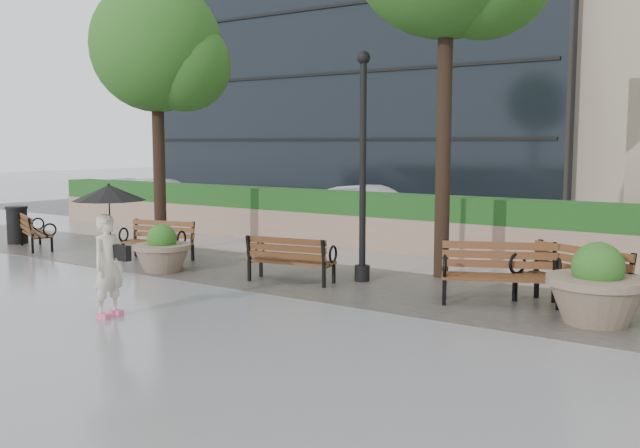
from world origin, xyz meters
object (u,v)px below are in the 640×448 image
Objects in this scene: pedestrian at (109,237)px; bench_0 at (36,239)px; planter_right at (597,292)px; lamppost at (363,182)px; planter_left at (162,253)px; car_left at (164,197)px; bench_2 at (291,269)px; car_right at (371,208)px; bench_4 at (569,292)px; trash_bin at (17,226)px; bench_3 at (499,287)px; bench_1 at (158,249)px.

bench_0 is at bearing 59.65° from pedestrian.
lamppost is (-4.34, 0.76, 1.38)m from planter_right.
car_left is (-8.21, 7.62, 0.28)m from planter_left.
bench_2 is at bearing -130.35° from car_left.
planter_right is at bearing -127.45° from car_right.
lamppost is (-3.79, 0.13, 1.56)m from bench_4.
trash_bin is 0.22× the size of lamppost.
pedestrian is at bearing -162.99° from car_right.
bench_0 is 12.92m from planter_right.
bench_3 is at bearing 9.20° from planter_left.
bench_1 is at bearing 35.52° from pedestrian.
lamppost reaches higher than car_left.
bench_4 is at bearing -126.96° from car_right.
bench_3 is 6.03m from pedestrian.
bench_0 is 7.77m from pedestrian.
bench_2 is 3.80m from bench_3.
car_right is (-6.74, 7.26, 0.36)m from bench_3.
lamppost is at bearing -150.64° from bench_2.
bench_2 is 8.76m from trash_bin.
car_left reaches higher than bench_0.
car_right is (0.91, 7.44, 0.39)m from bench_1.
planter_right reaches higher than bench_0.
bench_2 is at bearing 162.91° from bench_3.
bench_4 is 0.86m from planter_right.
planter_left reaches higher than bench_1.
pedestrian is at bearing -118.24° from bench_4.
bench_2 is 1.48× the size of planter_left.
bench_2 is 0.87× the size of bench_4.
trash_bin is 9.64m from car_right.
bench_2 is 4.84m from bench_4.
bench_1 is 0.37× the size of car_left.
bench_3 reaches higher than bench_0.
bench_1 is 7.51m from car_right.
bench_1 is 0.40× the size of lamppost.
lamppost reaches higher than bench_1.
trash_bin is at bearing -175.27° from lamppost.
pedestrian is at bearing -143.28° from car_left.
planter_right is 0.36× the size of car_right.
bench_3 is 0.46× the size of lamppost.
car_right is (-8.31, 7.66, 0.19)m from planter_right.
bench_4 is at bearing 9.67° from planter_left.
bench_3 is 0.49× the size of car_right.
lamppost reaches higher than pedestrian.
bench_2 is at bearing -148.07° from bench_4.
bench_4 is at bearing -56.41° from pedestrian.
lamppost is 2.16× the size of pedestrian.
planter_right is at bearing -63.34° from pedestrian.
planter_right reaches higher than planter_left.
planter_left is (1.10, -0.88, 0.12)m from bench_1.
car_left is 1.14× the size of car_right.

